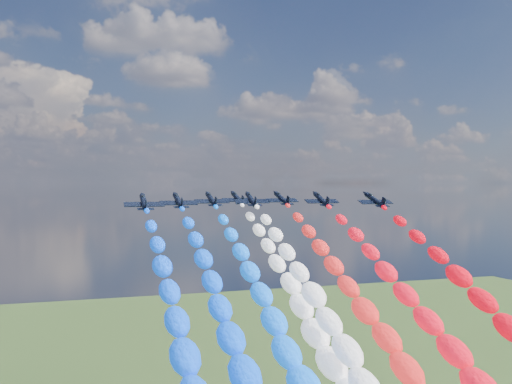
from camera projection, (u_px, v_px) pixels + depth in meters
name	position (u px, v px, depth m)	size (l,w,h in m)	color
jet_0	(144.00, 202.00, 130.32)	(8.67, 11.63, 2.56)	black
jet_1	(178.00, 201.00, 140.22)	(8.67, 11.63, 2.56)	black
trail_1	(239.00, 370.00, 92.28)	(6.10, 98.38, 52.39)	#074AF4
jet_2	(211.00, 200.00, 152.41)	(8.67, 11.63, 2.56)	black
trail_2	(280.00, 348.00, 104.46)	(6.10, 98.38, 52.39)	#0961FF
jet_3	(251.00, 200.00, 152.52)	(8.67, 11.63, 2.56)	black
trail_3	(338.00, 348.00, 104.57)	(6.10, 98.38, 52.39)	white
jet_4	(237.00, 198.00, 164.96)	(8.67, 11.63, 2.56)	black
trail_4	(309.00, 330.00, 117.01)	(6.10, 98.38, 52.39)	white
jet_5	(282.00, 199.00, 161.31)	(8.67, 11.63, 2.56)	black
trail_5	(374.00, 335.00, 113.37)	(6.10, 98.38, 52.39)	red
jet_6	(321.00, 200.00, 152.61)	(8.67, 11.63, 2.56)	black
trail_6	(440.00, 348.00, 104.67)	(6.10, 98.38, 52.39)	red
jet_7	(375.00, 200.00, 147.05)	(8.67, 11.63, 2.56)	black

